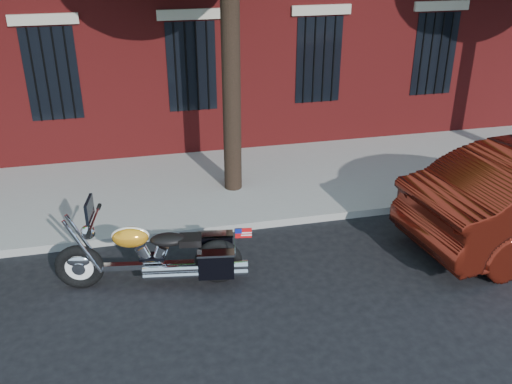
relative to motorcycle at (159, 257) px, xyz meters
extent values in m
plane|color=black|center=(1.24, 0.08, -0.51)|extent=(120.00, 120.00, 0.00)
cube|color=gray|center=(1.24, 1.46, -0.44)|extent=(40.00, 0.16, 0.15)
cube|color=gray|center=(1.24, 3.34, -0.44)|extent=(40.00, 3.60, 0.15)
cube|color=black|center=(1.24, 5.19, 1.69)|extent=(1.10, 0.14, 2.00)
cube|color=#B2A893|center=(1.24, 5.16, 2.84)|extent=(1.40, 0.20, 0.22)
cylinder|color=black|center=(1.24, 5.11, 1.69)|extent=(0.04, 0.04, 2.00)
cylinder|color=black|center=(1.74, 2.98, 1.99)|extent=(0.36, 0.36, 5.00)
torus|color=black|center=(-1.20, 0.19, -0.13)|extent=(0.77, 0.28, 0.75)
torus|color=black|center=(0.90, -0.13, -0.13)|extent=(0.77, 0.28, 0.75)
cylinder|color=white|center=(-1.20, 0.19, -0.13)|extent=(0.56, 0.15, 0.56)
cylinder|color=white|center=(0.90, -0.13, -0.13)|extent=(0.56, 0.15, 0.56)
ellipsoid|color=white|center=(-1.20, 0.19, -0.02)|extent=(0.41, 0.20, 0.21)
ellipsoid|color=orange|center=(0.90, -0.13, 0.00)|extent=(0.41, 0.21, 0.21)
cube|color=white|center=(-0.15, 0.03, -0.15)|extent=(1.68, 0.37, 0.09)
cylinder|color=white|center=(-0.09, 0.02, -0.18)|extent=(0.38, 0.25, 0.36)
cylinder|color=white|center=(0.43, -0.26, -0.17)|extent=(1.40, 0.31, 0.10)
ellipsoid|color=orange|center=(-0.39, 0.07, 0.36)|extent=(0.60, 0.40, 0.32)
ellipsoid|color=black|center=(0.16, -0.02, 0.29)|extent=(0.58, 0.40, 0.17)
cube|color=black|center=(0.91, 0.16, -0.01)|extent=(0.56, 0.26, 0.43)
cube|color=black|center=(0.82, -0.42, -0.01)|extent=(0.56, 0.26, 0.43)
cylinder|color=white|center=(-0.89, 0.14, 0.67)|extent=(0.17, 0.87, 0.04)
sphere|color=white|center=(-1.00, 0.16, 0.47)|extent=(0.26, 0.26, 0.22)
cube|color=black|center=(-0.93, 0.15, 0.85)|extent=(0.11, 0.45, 0.31)
cube|color=red|center=(1.23, -0.52, 0.55)|extent=(0.25, 0.05, 0.16)
camera|label=1|loc=(-0.22, -7.61, 4.68)|focal=40.00mm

